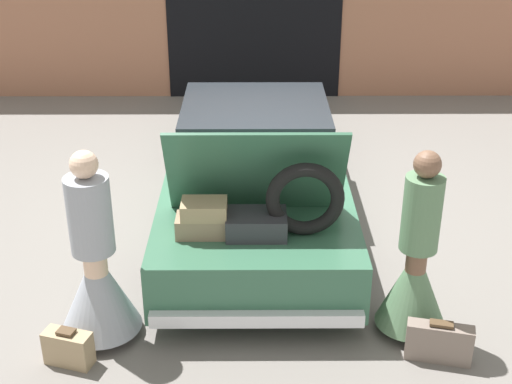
{
  "coord_description": "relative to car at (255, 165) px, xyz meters",
  "views": [
    {
      "loc": [
        -0.03,
        -7.34,
        3.81
      ],
      "look_at": [
        0.0,
        -1.37,
        0.88
      ],
      "focal_mm": 50.0,
      "sensor_mm": 36.0,
      "label": 1
    }
  ],
  "objects": [
    {
      "name": "suitcase_beside_right_person",
      "position": [
        1.48,
        -2.69,
        -0.38
      ],
      "size": [
        0.55,
        0.26,
        0.37
      ],
      "color": "#75665B",
      "rests_on": "ground_plane"
    },
    {
      "name": "person_left",
      "position": [
        -1.33,
        -2.33,
        0.06
      ],
      "size": [
        0.68,
        0.68,
        1.71
      ],
      "rotation": [
        0.0,
        0.0,
        -1.47
      ],
      "color": "beige",
      "rests_on": "ground_plane"
    },
    {
      "name": "ground_plane",
      "position": [
        -0.0,
        0.01,
        -0.55
      ],
      "size": [
        40.0,
        40.0,
        0.0
      ],
      "primitive_type": "plane",
      "color": "slate"
    },
    {
      "name": "car",
      "position": [
        0.0,
        0.0,
        0.0
      ],
      "size": [
        1.91,
        5.06,
        1.66
      ],
      "color": "#336047",
      "rests_on": "ground_plane"
    },
    {
      "name": "suitcase_beside_left_person",
      "position": [
        -1.52,
        -2.72,
        -0.4
      ],
      "size": [
        0.42,
        0.27,
        0.33
      ],
      "color": "#9E8460",
      "rests_on": "ground_plane"
    },
    {
      "name": "garage_wall_back",
      "position": [
        -0.0,
        4.15,
        0.84
      ],
      "size": [
        12.0,
        0.14,
        2.8
      ],
      "color": "#9E664C",
      "rests_on": "ground_plane"
    },
    {
      "name": "person_right",
      "position": [
        1.32,
        -2.29,
        0.05
      ],
      "size": [
        0.6,
        0.6,
        1.68
      ],
      "rotation": [
        0.0,
        0.0,
        1.56
      ],
      "color": "brown",
      "rests_on": "ground_plane"
    }
  ]
}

